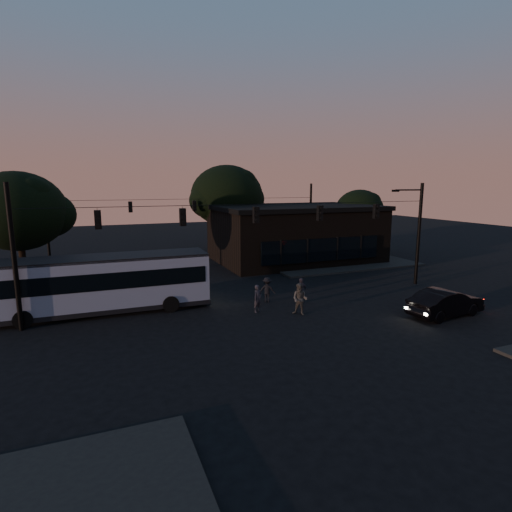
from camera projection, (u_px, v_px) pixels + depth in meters
name	position (u px, v px, depth m)	size (l,w,h in m)	color
ground	(284.00, 322.00, 21.66)	(120.00, 120.00, 0.00)	black
sidewalk_far_right	(331.00, 261.00, 38.86)	(14.00, 10.00, 0.15)	black
sidewalk_far_left	(28.00, 286.00, 29.22)	(14.00, 10.00, 0.15)	black
building	(295.00, 233.00, 39.09)	(15.40, 10.41, 5.40)	black
tree_behind	(227.00, 196.00, 42.11)	(7.60, 7.60, 9.43)	black
tree_right	(359.00, 210.00, 43.93)	(5.20, 5.20, 6.86)	black
tree_left	(18.00, 211.00, 27.34)	(6.40, 6.40, 8.30)	black
signal_rig_near	(256.00, 233.00, 24.52)	(26.24, 0.30, 7.50)	black
signal_rig_far	(195.00, 217.00, 39.16)	(26.24, 0.30, 7.50)	black
bus	(105.00, 281.00, 23.06)	(11.86, 3.08, 3.33)	gray
car	(446.00, 303.00, 22.60)	(1.65, 4.73, 1.56)	black
pedestrian_a	(258.00, 298.00, 23.29)	(0.59, 0.39, 1.63)	#232129
pedestrian_b	(300.00, 299.00, 22.79)	(0.89, 0.69, 1.83)	#3F3D39
pedestrian_c	(301.00, 291.00, 25.07)	(0.95, 0.39, 1.61)	#362F3A
pedestrian_d	(267.00, 290.00, 25.32)	(1.04, 0.60, 1.60)	black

